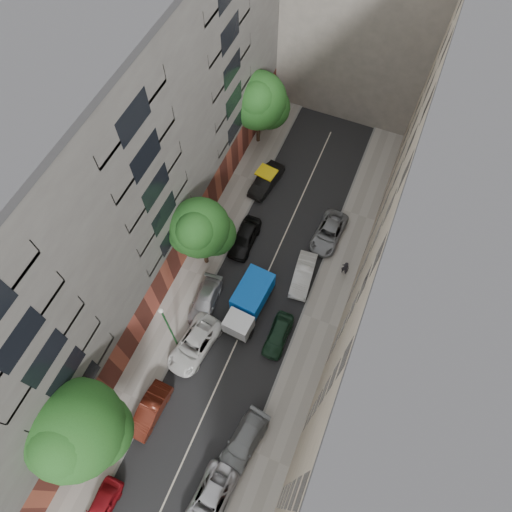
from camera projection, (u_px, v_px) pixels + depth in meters
The scene contains 24 objects.
ground at pixel (257, 297), 37.74m from camera, with size 120.00×120.00×0.00m, color #4C4C49.
road_surface at pixel (257, 297), 37.73m from camera, with size 8.00×44.00×0.02m, color black.
sidewalk_left at pixel (197, 274), 38.68m from camera, with size 3.00×44.00×0.15m, color gray.
sidewalk_right at pixel (320, 321), 36.67m from camera, with size 3.00×44.00×0.15m, color gray.
building_left at pixel (108, 181), 30.97m from camera, with size 8.00×44.00×20.00m, color #4E4B48.
building_right at pixel (429, 295), 26.94m from camera, with size 8.00×44.00×20.00m, color #C3AF97.
building_endcap at pixel (372, 1), 42.20m from camera, with size 18.00×12.00×18.00m, color gray.
tarp_truck at pixel (249, 302), 36.00m from camera, with size 2.57×5.66×2.54m.
car_left_0 at pixel (101, 508), 29.85m from camera, with size 1.52×3.78×1.29m, color maroon.
car_left_1 at pixel (150, 410), 32.75m from camera, with size 1.48×4.24×1.40m, color #4C190F.
car_left_2 at pixel (194, 345), 35.06m from camera, with size 2.39×5.19×1.44m, color white.
car_left_3 at pixel (205, 301), 36.85m from camera, with size 1.83×4.49×1.30m, color silver.
car_left_4 at pixel (245, 238), 39.60m from camera, with size 1.79×4.44×1.51m, color black.
car_left_5 at pixel (266, 180), 42.61m from camera, with size 1.56×4.48×1.47m, color black.
car_right_0 at pixel (209, 502), 29.99m from camera, with size 2.30×4.98×1.38m, color #B9B8BD.
car_right_1 at pixel (244, 442), 31.72m from camera, with size 1.95×4.79×1.39m, color slate.
car_right_2 at pixel (278, 335), 35.48m from camera, with size 1.57×3.91×1.33m, color #152F1E.
car_right_3 at pixel (303, 275), 37.93m from camera, with size 1.50×4.30×1.42m, color silver.
car_right_4 at pixel (329, 233), 39.94m from camera, with size 2.22×4.82×1.34m, color gray.
tree_near at pixel (76, 432), 27.31m from camera, with size 6.22×6.08×8.78m.
tree_mid at pixel (201, 230), 34.52m from camera, with size 5.01×4.70×7.88m.
tree_far at pixel (259, 103), 41.33m from camera, with size 5.53×5.29×7.76m.
lamp_post at pixel (168, 325), 31.84m from camera, with size 0.36×0.36×7.18m.
pedestrian at pixel (345, 268), 37.90m from camera, with size 0.63×0.41×1.73m, color black.
Camera 1 is at (5.71, -13.94, 34.77)m, focal length 32.00 mm.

